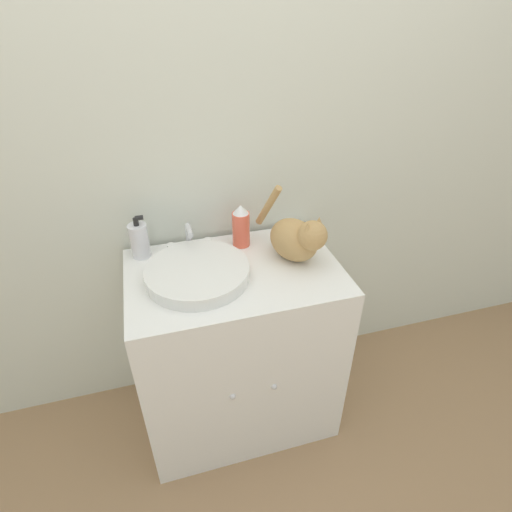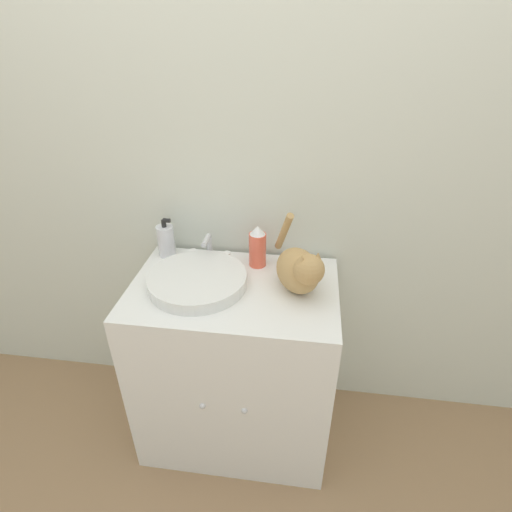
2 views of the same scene
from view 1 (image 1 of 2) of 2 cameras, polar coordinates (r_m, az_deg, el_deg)
name	(u,v)px [view 1 (image 1 of 2)]	position (r m, az deg, el deg)	size (l,w,h in m)	color
ground_plane	(254,458)	(1.95, -0.29, -26.93)	(8.00, 8.00, 0.00)	#997551
wall_back	(212,134)	(1.59, -6.27, 16.90)	(6.00, 0.05, 2.50)	silver
vanity_cabinet	(237,348)	(1.77, -2.70, -13.03)	(0.80, 0.54, 0.83)	white
sink_basin	(197,273)	(1.46, -8.36, -2.35)	(0.38, 0.38, 0.05)	white
faucet	(189,239)	(1.61, -9.51, 2.40)	(0.18, 0.10, 0.12)	silver
cat	(297,238)	(1.52, 5.87, 2.59)	(0.23, 0.34, 0.27)	tan
soap_bottle	(139,240)	(1.61, -16.32, 2.18)	(0.07, 0.07, 0.18)	silver
spray_bottle	(241,226)	(1.61, -2.16, 4.31)	(0.07, 0.07, 0.18)	#EF6047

